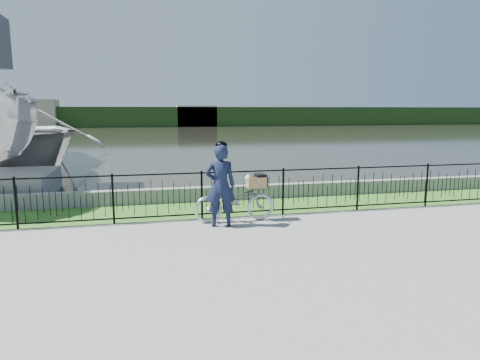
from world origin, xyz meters
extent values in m
plane|color=gray|center=(0.00, 0.00, 0.00)|extent=(120.00, 120.00, 0.00)
cube|color=#386C22|center=(0.00, 2.60, 0.00)|extent=(60.00, 2.00, 0.01)
plane|color=#27281E|center=(0.00, 33.00, 0.00)|extent=(120.00, 120.00, 0.00)
cube|color=gray|center=(0.00, 3.60, 0.20)|extent=(60.00, 0.30, 0.40)
cube|color=#203C17|center=(0.00, 60.00, 1.50)|extent=(120.00, 6.00, 3.00)
cube|color=#A59B84|center=(-18.00, 58.00, 2.00)|extent=(8.00, 4.00, 4.00)
cube|color=#A59B84|center=(6.00, 58.50, 1.60)|extent=(6.00, 3.00, 3.20)
imported|color=#AFB3BB|center=(-0.30, 1.22, 0.49)|extent=(1.86, 0.65, 0.98)
cube|color=black|center=(0.22, 1.22, 0.75)|extent=(0.38, 0.18, 0.02)
cube|color=#A47C4C|center=(0.22, 1.22, 0.76)|extent=(0.43, 0.29, 0.01)
cube|color=#A47C4C|center=(0.22, 1.36, 0.89)|extent=(0.43, 0.02, 0.27)
cube|color=#A47C4C|center=(0.22, 1.08, 0.89)|extent=(0.43, 0.02, 0.27)
cube|color=#A47C4C|center=(0.43, 1.22, 0.89)|extent=(0.02, 0.29, 0.27)
cube|color=#A47C4C|center=(0.01, 1.22, 0.89)|extent=(0.01, 0.29, 0.27)
cube|color=black|center=(0.31, 1.22, 1.06)|extent=(0.24, 0.31, 0.06)
cube|color=black|center=(0.45, 1.22, 0.92)|extent=(0.02, 0.31, 0.22)
ellipsoid|color=silver|center=(0.20, 1.22, 0.88)|extent=(0.31, 0.22, 0.20)
sphere|color=silver|center=(0.03, 1.20, 1.01)|extent=(0.15, 0.15, 0.15)
sphere|color=silver|center=(-0.02, 1.18, 0.98)|extent=(0.07, 0.07, 0.07)
sphere|color=black|center=(-0.05, 1.17, 0.97)|extent=(0.02, 0.02, 0.02)
cone|color=olive|center=(0.03, 1.26, 1.07)|extent=(0.06, 0.08, 0.08)
cone|color=olive|center=(0.05, 1.16, 1.07)|extent=(0.06, 0.08, 0.08)
imported|color=black|center=(-0.69, 0.89, 0.91)|extent=(0.71, 0.52, 1.81)
ellipsoid|color=black|center=(-0.69, 0.89, 1.79)|extent=(0.26, 0.29, 0.18)
imported|color=#ACACAC|center=(-8.42, 13.43, 1.29)|extent=(10.19, 13.34, 2.58)
camera|label=1|loc=(-2.32, -8.17, 2.54)|focal=32.00mm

